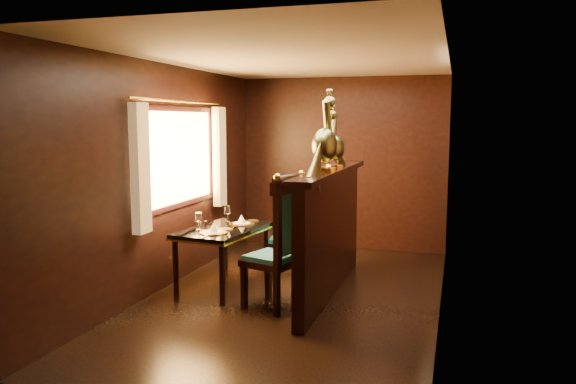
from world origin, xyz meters
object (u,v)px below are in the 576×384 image
object	(u,v)px
dining_table	(223,234)
peacock_right	(335,137)
peacock_left	(325,130)
chair_left	(283,239)
chair_right	(297,225)

from	to	relation	value
dining_table	peacock_right	xyz separation A→B (m)	(1.18, 0.38, 1.08)
peacock_left	peacock_right	xyz separation A→B (m)	(0.00, 0.52, -0.08)
chair_left	chair_right	distance (m)	1.17
dining_table	chair_right	bearing A→B (deg)	51.74
chair_right	peacock_left	xyz separation A→B (m)	(0.51, -0.79, 1.14)
dining_table	peacock_right	bearing A→B (deg)	25.17
chair_left	chair_right	xyz separation A→B (m)	(-0.18, 1.15, -0.08)
dining_table	peacock_left	bearing A→B (deg)	0.75
chair_left	peacock_left	world-z (taller)	peacock_left
chair_right	peacock_left	size ratio (longest dim) A/B	1.47
peacock_right	dining_table	bearing A→B (deg)	-161.93
peacock_right	peacock_left	bearing A→B (deg)	-90.00
chair_right	peacock_right	size ratio (longest dim) A/B	1.82
chair_left	peacock_left	bearing A→B (deg)	65.97
chair_left	chair_right	size ratio (longest dim) A/B	1.12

